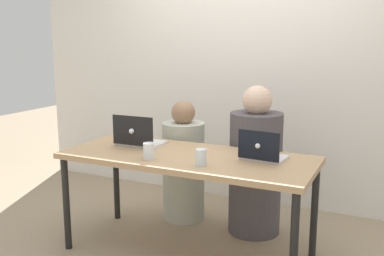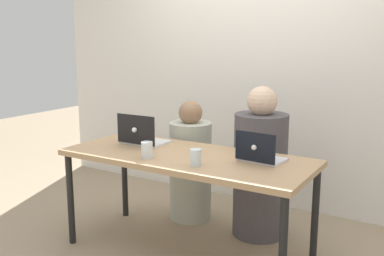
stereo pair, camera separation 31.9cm
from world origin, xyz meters
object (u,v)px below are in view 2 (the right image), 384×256
Objects in this scene: person_on_right at (260,170)px; water_glass_right at (196,159)px; laptop_back_left at (142,138)px; water_glass_left at (147,151)px; laptop_back_right at (260,155)px; person_on_left at (191,167)px.

water_glass_right is at bearing 73.04° from person_on_right.
water_glass_left is (0.28, -0.31, -0.00)m from laptop_back_left.
laptop_back_right is (0.98, -0.00, -0.01)m from laptop_back_left.
person_on_right is 3.90× the size of laptop_back_right.
water_glass_right is (0.38, 0.01, -0.00)m from water_glass_left.
water_glass_right is (-0.32, -0.30, 0.00)m from laptop_back_right.
person_on_left is 2.99× the size of laptop_back_left.
person_on_right reaches higher than water_glass_right.
person_on_right is 10.57× the size of water_glass_left.
laptop_back_left is at bearing 5.10° from laptop_back_right.
person_on_right reaches higher than water_glass_left.
water_glass_left is at bearing 88.34° from person_on_left.
person_on_right is at bearing 80.83° from water_glass_right.
person_on_right reaches higher than person_on_left.
water_glass_right is (0.52, -0.78, 0.33)m from person_on_left.
person_on_left is at bearing -7.79° from person_on_right.
laptop_back_left is at bearing 131.83° from water_glass_left.
person_on_right reaches higher than laptop_back_right.
laptop_back_left is 0.98m from laptop_back_right.
person_on_left reaches higher than water_glass_right.
water_glass_left is (-0.51, -0.79, 0.26)m from person_on_right.
person_on_left is 3.38× the size of laptop_back_right.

